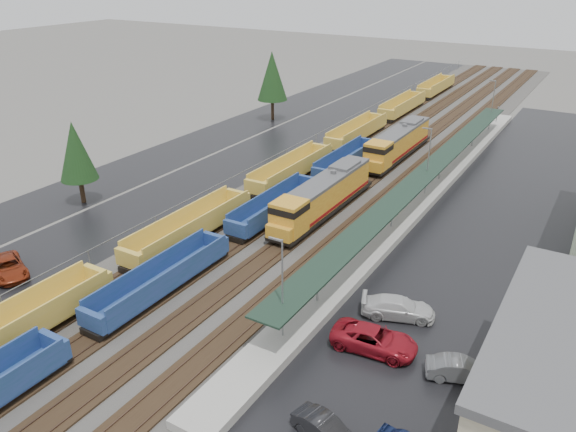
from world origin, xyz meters
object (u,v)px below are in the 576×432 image
parked_car_east_a (326,430)px  parked_car_east_e (461,370)px  locomotive_lead (322,197)px  parked_car_east_b (374,340)px  well_string_blue (162,280)px  parked_car_east_c (398,308)px  locomotive_trail (397,144)px  parked_car_west_c (8,267)px  well_string_yellow (292,170)px

parked_car_east_a → parked_car_east_e: (4.97, 8.71, 0.03)m
locomotive_lead → parked_car_east_a: bearing=-61.7°
locomotive_lead → parked_car_east_b: locomotive_lead is taller
well_string_blue → parked_car_east_c: 18.29m
locomotive_trail → parked_car_west_c: locomotive_trail is taller
locomotive_lead → parked_car_east_b: 21.72m
parked_car_east_b → parked_car_east_e: (5.80, 0.07, -0.10)m
locomotive_lead → well_string_yellow: 11.07m
locomotive_lead → locomotive_trail: bearing=90.0°
well_string_yellow → parked_car_east_c: 29.34m
locomotive_trail → well_string_blue: (-4.00, -40.25, -1.08)m
locomotive_trail → well_string_blue: 40.46m
well_string_yellow → parked_car_east_a: 40.04m
well_string_blue → parked_car_east_e: well_string_blue is taller
parked_car_east_c → parked_car_east_a: bearing=163.5°
well_string_blue → parked_car_east_a: (17.95, -6.65, -0.47)m
parked_car_east_b → parked_car_east_c: (-0.00, 4.47, -0.03)m
locomotive_trail → parked_car_east_b: locomotive_trail is taller
locomotive_trail → locomotive_lead: bearing=-90.0°
locomotive_trail → parked_car_west_c: bearing=-110.7°
parked_car_east_b → locomotive_lead: bearing=31.8°
locomotive_trail → parked_car_west_c: size_ratio=3.46×
parked_car_east_e → parked_car_west_c: bearing=78.7°
locomotive_trail → parked_car_east_c: (13.11, -33.79, -1.46)m
locomotive_trail → parked_car_east_b: 40.47m
well_string_blue → parked_car_east_b: (17.11, 1.99, -0.34)m
parked_car_west_c → parked_car_east_b: size_ratio=0.91×
parked_car_west_c → well_string_blue: bearing=-47.6°
well_string_yellow → parked_car_east_c: bearing=-44.0°
locomotive_lead → parked_car_west_c: 29.17m
locomotive_trail → parked_car_east_c: 36.28m
locomotive_lead → parked_car_west_c: locomotive_lead is taller
well_string_yellow → parked_car_east_b: well_string_yellow is taller
parked_car_east_e → locomotive_lead: bearing=26.1°
locomotive_lead → parked_car_east_c: (13.11, -12.79, -1.46)m
parked_car_east_c → parked_car_east_e: (5.80, -4.40, -0.07)m
locomotive_trail → parked_car_east_c: locomotive_trail is taller
locomotive_lead → parked_car_east_c: size_ratio=3.41×
locomotive_trail → parked_car_east_a: bearing=-73.4°
locomotive_trail → parked_car_east_a: 48.96m
parked_car_east_b → well_string_blue: bearing=91.2°
locomotive_lead → parked_car_east_e: bearing=-42.3°
locomotive_trail → parked_car_east_a: locomotive_trail is taller
well_string_yellow → parked_car_west_c: size_ratio=24.17×
parked_car_east_b → parked_car_east_e: size_ratio=1.35×
parked_car_west_c → parked_car_east_b: bearing=-54.7°
parked_car_west_c → parked_car_east_b: (30.00, 6.48, 0.07)m
parked_car_west_c → parked_car_east_e: bearing=-56.5°
parked_car_east_b → well_string_yellow: bearing=35.0°
locomotive_lead → parked_car_east_b: (13.11, -17.26, -1.42)m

